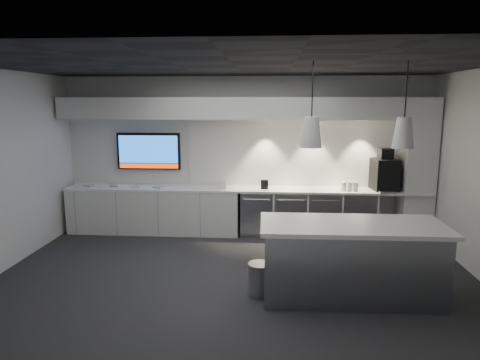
# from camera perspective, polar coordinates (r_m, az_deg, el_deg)

# --- Properties ---
(floor) EXTENTS (7.00, 7.00, 0.00)m
(floor) POSITION_cam_1_polar(r_m,az_deg,el_deg) (6.33, -0.71, -13.06)
(floor) COLOR #29292B
(floor) RESTS_ON ground
(ceiling) EXTENTS (7.00, 7.00, 0.00)m
(ceiling) POSITION_cam_1_polar(r_m,az_deg,el_deg) (5.83, -0.78, 15.11)
(ceiling) COLOR black
(ceiling) RESTS_ON wall_back
(wall_back) EXTENTS (7.00, 0.00, 7.00)m
(wall_back) POSITION_cam_1_polar(r_m,az_deg,el_deg) (8.37, 0.67, 3.40)
(wall_back) COLOR silver
(wall_back) RESTS_ON floor
(wall_front) EXTENTS (7.00, 0.00, 7.00)m
(wall_front) POSITION_cam_1_polar(r_m,az_deg,el_deg) (3.48, -4.15, -6.72)
(wall_front) COLOR silver
(wall_front) RESTS_ON floor
(back_counter) EXTENTS (6.80, 0.65, 0.04)m
(back_counter) POSITION_cam_1_polar(r_m,az_deg,el_deg) (8.15, 0.53, -1.21)
(back_counter) COLOR white
(back_counter) RESTS_ON left_base_cabinets
(left_base_cabinets) EXTENTS (3.30, 0.63, 0.86)m
(left_base_cabinets) POSITION_cam_1_polar(r_m,az_deg,el_deg) (8.53, -11.32, -3.99)
(left_base_cabinets) COLOR white
(left_base_cabinets) RESTS_ON floor
(fridge_unit_a) EXTENTS (0.60, 0.61, 0.85)m
(fridge_unit_a) POSITION_cam_1_polar(r_m,az_deg,el_deg) (8.24, 2.26, -4.34)
(fridge_unit_a) COLOR gray
(fridge_unit_a) RESTS_ON floor
(fridge_unit_b) EXTENTS (0.60, 0.61, 0.85)m
(fridge_unit_b) POSITION_cam_1_polar(r_m,az_deg,el_deg) (8.25, 6.66, -4.39)
(fridge_unit_b) COLOR gray
(fridge_unit_b) RESTS_ON floor
(fridge_unit_c) EXTENTS (0.60, 0.61, 0.85)m
(fridge_unit_c) POSITION_cam_1_polar(r_m,az_deg,el_deg) (8.30, 11.02, -4.42)
(fridge_unit_c) COLOR gray
(fridge_unit_c) RESTS_ON floor
(fridge_unit_d) EXTENTS (0.60, 0.61, 0.85)m
(fridge_unit_d) POSITION_cam_1_polar(r_m,az_deg,el_deg) (8.40, 15.29, -4.42)
(fridge_unit_d) COLOR gray
(fridge_unit_d) RESTS_ON floor
(backsplash) EXTENTS (4.60, 0.03, 1.30)m
(backsplash) POSITION_cam_1_polar(r_m,az_deg,el_deg) (8.36, 8.92, 3.61)
(backsplash) COLOR white
(backsplash) RESTS_ON wall_back
(soffit) EXTENTS (6.90, 0.60, 0.40)m
(soffit) POSITION_cam_1_polar(r_m,az_deg,el_deg) (8.01, 0.56, 9.54)
(soffit) COLOR white
(soffit) RESTS_ON wall_back
(column) EXTENTS (0.55, 0.55, 2.60)m
(column) POSITION_cam_1_polar(r_m,az_deg,el_deg) (8.53, 22.55, 1.37)
(column) COLOR white
(column) RESTS_ON floor
(wall_tv) EXTENTS (1.25, 0.07, 0.72)m
(wall_tv) POSITION_cam_1_polar(r_m,az_deg,el_deg) (8.63, -12.08, 3.78)
(wall_tv) COLOR black
(wall_tv) RESTS_ON wall_back
(island) EXTENTS (2.35, 1.03, 0.99)m
(island) POSITION_cam_1_polar(r_m,az_deg,el_deg) (5.81, 14.55, -10.29)
(island) COLOR gray
(island) RESTS_ON floor
(bin) EXTENTS (0.38, 0.38, 0.43)m
(bin) POSITION_cam_1_polar(r_m,az_deg,el_deg) (5.79, 2.64, -13.07)
(bin) COLOR gray
(bin) RESTS_ON floor
(coffee_machine) EXTENTS (0.47, 0.63, 0.77)m
(coffee_machine) POSITION_cam_1_polar(r_m,az_deg,el_deg) (8.37, 18.70, 0.90)
(coffee_machine) COLOR black
(coffee_machine) RESTS_ON back_counter
(sign_black) EXTENTS (0.14, 0.04, 0.18)m
(sign_black) POSITION_cam_1_polar(r_m,az_deg,el_deg) (8.02, 3.28, -0.61)
(sign_black) COLOR black
(sign_black) RESTS_ON back_counter
(sign_white) EXTENTS (0.18, 0.07, 0.14)m
(sign_white) POSITION_cam_1_polar(r_m,az_deg,el_deg) (8.05, -2.45, -0.71)
(sign_white) COLOR white
(sign_white) RESTS_ON back_counter
(cup_cluster) EXTENTS (0.30, 0.19, 0.16)m
(cup_cluster) POSITION_cam_1_polar(r_m,az_deg,el_deg) (8.16, 14.40, -0.80)
(cup_cluster) COLOR silver
(cup_cluster) RESTS_ON back_counter
(tray_a) EXTENTS (0.20, 0.20, 0.02)m
(tray_a) POSITION_cam_1_polar(r_m,az_deg,el_deg) (8.81, -19.45, -0.71)
(tray_a) COLOR #ADADAD
(tray_a) RESTS_ON back_counter
(tray_b) EXTENTS (0.16, 0.16, 0.02)m
(tray_b) POSITION_cam_1_polar(r_m,az_deg,el_deg) (8.65, -16.32, -0.74)
(tray_b) COLOR #ADADAD
(tray_b) RESTS_ON back_counter
(tray_c) EXTENTS (0.20, 0.20, 0.02)m
(tray_c) POSITION_cam_1_polar(r_m,az_deg,el_deg) (8.43, -13.76, -0.90)
(tray_c) COLOR #ADADAD
(tray_c) RESTS_ON back_counter
(tray_d) EXTENTS (0.20, 0.20, 0.02)m
(tray_d) POSITION_cam_1_polar(r_m,az_deg,el_deg) (8.33, -10.81, -0.91)
(tray_d) COLOR #ADADAD
(tray_d) RESTS_ON back_counter
(pendant_left) EXTENTS (0.27, 0.27, 1.08)m
(pendant_left) POSITION_cam_1_polar(r_m,az_deg,el_deg) (5.38, 9.48, 6.34)
(pendant_left) COLOR white
(pendant_left) RESTS_ON ceiling
(pendant_right) EXTENTS (0.27, 0.27, 1.08)m
(pendant_right) POSITION_cam_1_polar(r_m,az_deg,el_deg) (5.60, 20.98, 5.95)
(pendant_right) COLOR white
(pendant_right) RESTS_ON ceiling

